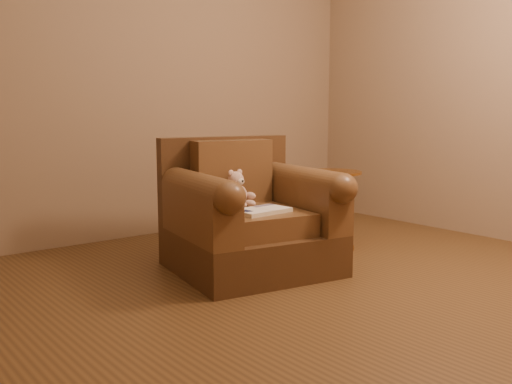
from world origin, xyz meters
TOP-DOWN VIEW (x-y plane):
  - floor at (0.00, 0.00)m, footprint 4.00×4.00m
  - armchair at (-0.02, 0.70)m, footprint 1.04×1.00m
  - teddy_bear at (-0.04, 0.78)m, footprint 0.17×0.19m
  - guidebook at (-0.07, 0.52)m, footprint 0.34×0.22m
  - side_table at (0.76, 0.74)m, footprint 0.40×0.40m

SIDE VIEW (x-z plane):
  - floor at x=0.00m, z-range 0.00..0.00m
  - side_table at x=0.76m, z-range 0.02..0.58m
  - armchair at x=-0.02m, z-range -0.09..0.72m
  - guidebook at x=-0.07m, z-range 0.39..0.41m
  - teddy_bear at x=-0.04m, z-range 0.36..0.60m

